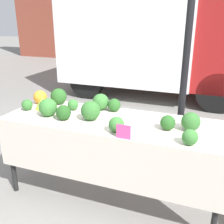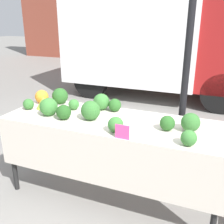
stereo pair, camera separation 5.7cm
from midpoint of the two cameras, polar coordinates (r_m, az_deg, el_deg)
ground_plane at (r=2.89m, az=0.59°, el=-17.41°), size 40.00×40.00×0.00m
tent_pole at (r=2.75m, az=16.27°, el=7.19°), size 0.07×0.07×2.37m
parked_truck at (r=6.23m, az=9.96°, el=16.58°), size 4.22×1.96×2.73m
market_table at (r=2.46m, az=0.11°, el=-4.64°), size 2.10×0.72×0.84m
orange_cauliflower at (r=3.05m, az=-14.53°, el=3.26°), size 0.15×0.15×0.15m
romanesco_head at (r=2.86m, az=-14.14°, el=2.01°), size 0.16×0.16×0.13m
broccoli_head_0 at (r=2.50m, az=-9.83°, el=-0.05°), size 0.14×0.14×0.14m
broccoli_head_1 at (r=2.63m, az=-13.02°, el=1.10°), size 0.18×0.18×0.18m
broccoli_head_2 at (r=2.06m, az=17.13°, el=-5.42°), size 0.12×0.12×0.12m
broccoli_head_3 at (r=2.28m, az=12.66°, el=-2.38°), size 0.13×0.13×0.13m
broccoli_head_4 at (r=2.73m, az=-1.73°, el=2.24°), size 0.17×0.17×0.17m
broccoli_head_5 at (r=2.77m, az=-7.74°, el=1.65°), size 0.11×0.11×0.11m
broccoli_head_6 at (r=2.46m, az=-4.01°, el=0.35°), size 0.18×0.18×0.18m
broccoli_head_7 at (r=2.20m, az=1.53°, el=-2.75°), size 0.13×0.13×0.13m
broccoli_head_8 at (r=2.31m, az=17.42°, el=-2.17°), size 0.16×0.16×0.16m
broccoli_head_9 at (r=2.87m, az=-17.19°, el=1.64°), size 0.11×0.11×0.11m
broccoli_head_10 at (r=2.69m, az=1.22°, el=1.52°), size 0.13×0.13×0.13m
broccoli_head_11 at (r=2.98m, az=-10.71°, el=3.46°), size 0.18×0.18×0.18m
price_sign at (r=2.08m, az=3.02°, el=-4.36°), size 0.12×0.01×0.12m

